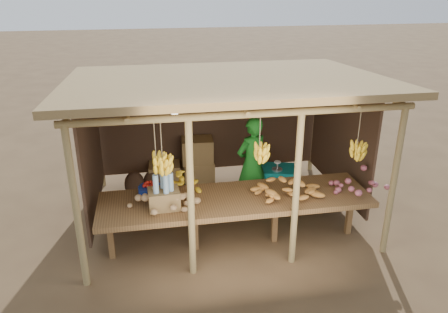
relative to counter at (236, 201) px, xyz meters
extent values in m
plane|color=brown|center=(0.00, 0.95, -0.74)|extent=(60.00, 60.00, 0.00)
cylinder|color=olive|center=(-2.10, -0.55, 0.36)|extent=(0.09, 0.09, 2.20)
cylinder|color=olive|center=(2.10, -0.55, 0.36)|extent=(0.09, 0.09, 2.20)
cylinder|color=olive|center=(-2.10, 2.45, 0.36)|extent=(0.09, 0.09, 2.20)
cylinder|color=olive|center=(2.10, 2.45, 0.36)|extent=(0.09, 0.09, 2.20)
cylinder|color=olive|center=(-0.70, -0.55, 0.36)|extent=(0.09, 0.09, 2.20)
cylinder|color=olive|center=(0.70, -0.55, 0.36)|extent=(0.09, 0.09, 2.20)
cylinder|color=olive|center=(0.00, -0.55, 1.46)|extent=(4.40, 0.09, 0.09)
cylinder|color=olive|center=(0.00, 2.45, 1.46)|extent=(4.40, 0.09, 0.09)
cube|color=olive|center=(0.00, 0.95, 1.55)|extent=(4.70, 3.50, 0.28)
cube|color=#483121|center=(0.00, 2.43, 0.47)|extent=(4.20, 0.04, 1.98)
cube|color=#483121|center=(-2.08, 1.15, 0.47)|extent=(0.04, 2.40, 1.98)
cube|color=#483121|center=(2.08, 1.15, 0.47)|extent=(0.04, 2.40, 1.98)
cube|color=brown|center=(0.00, 0.00, 0.02)|extent=(3.90, 1.05, 0.08)
cube|color=brown|center=(-1.80, 0.00, -0.38)|extent=(0.08, 0.08, 0.72)
cube|color=brown|center=(-0.60, 0.00, -0.38)|extent=(0.08, 0.08, 0.72)
cube|color=brown|center=(0.60, 0.00, -0.38)|extent=(0.08, 0.08, 0.72)
cube|color=brown|center=(1.80, 0.00, -0.38)|extent=(0.08, 0.08, 0.72)
cylinder|color=navy|center=(-1.20, 0.33, 0.12)|extent=(0.34, 0.34, 0.12)
cube|color=olive|center=(-1.03, -0.12, 0.19)|extent=(0.43, 0.35, 0.26)
imported|color=#186E1C|center=(0.50, 1.12, 0.08)|extent=(0.70, 0.60, 1.63)
cube|color=brown|center=(1.07, 1.41, -0.48)|extent=(0.66, 0.60, 0.51)
cube|color=#0C8085|center=(1.07, 1.41, -0.20)|extent=(0.73, 0.67, 0.05)
cube|color=olive|center=(-0.29, 2.15, -0.49)|extent=(0.58, 0.46, 0.46)
cube|color=olive|center=(-0.29, 2.15, -0.03)|extent=(0.58, 0.46, 0.46)
cube|color=olive|center=(-0.93, 2.15, -0.49)|extent=(0.58, 0.46, 0.46)
ellipsoid|color=#483121|center=(-1.49, 2.00, -0.52)|extent=(0.37, 0.37, 0.51)
ellipsoid|color=#483121|center=(-1.15, 2.00, -0.52)|extent=(0.37, 0.37, 0.51)
camera|label=1|loc=(-1.16, -5.46, 2.98)|focal=35.00mm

